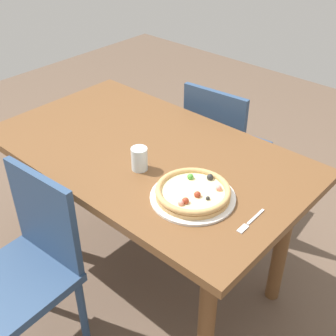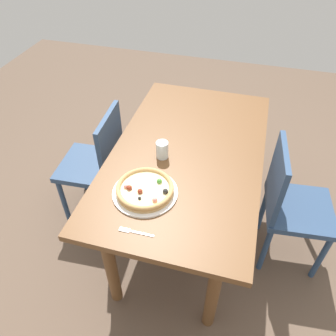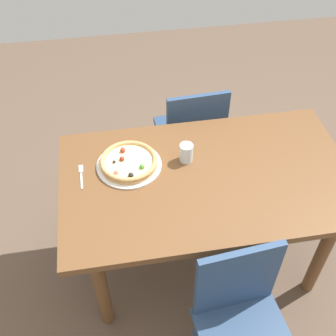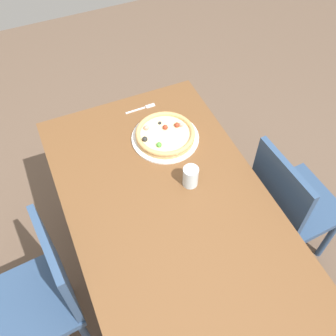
{
  "view_description": "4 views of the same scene",
  "coord_description": "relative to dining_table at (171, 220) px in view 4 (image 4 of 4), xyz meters",
  "views": [
    {
      "loc": [
        -1.21,
        1.2,
        1.83
      ],
      "look_at": [
        -0.19,
        0.07,
        0.79
      ],
      "focal_mm": 46.82,
      "sensor_mm": 36.0,
      "label": 1
    },
    {
      "loc": [
        -1.45,
        -0.28,
        2.0
      ],
      "look_at": [
        -0.19,
        0.07,
        0.79
      ],
      "focal_mm": 35.07,
      "sensor_mm": 36.0,
      "label": 2
    },
    {
      "loc": [
        -0.44,
        -1.4,
        2.31
      ],
      "look_at": [
        -0.19,
        0.07,
        0.79
      ],
      "focal_mm": 45.09,
      "sensor_mm": 36.0,
      "label": 3
    },
    {
      "loc": [
        0.83,
        -0.38,
        2.22
      ],
      "look_at": [
        -0.19,
        0.07,
        0.79
      ],
      "focal_mm": 42.09,
      "sensor_mm": 36.0,
      "label": 4
    }
  ],
  "objects": [
    {
      "name": "plate",
      "position": [
        -0.38,
        0.14,
        0.11
      ],
      "size": [
        0.33,
        0.33,
        0.01
      ],
      "primitive_type": "cylinder",
      "color": "white",
      "rests_on": "dining_table"
    },
    {
      "name": "chair_near",
      "position": [
        0.02,
        -0.65,
        -0.18
      ],
      "size": [
        0.44,
        0.44,
        0.88
      ],
      "rotation": [
        0.0,
        0.0,
        3.24
      ],
      "color": "navy",
      "rests_on": "ground"
    },
    {
      "name": "pizza",
      "position": [
        -0.38,
        0.14,
        0.14
      ],
      "size": [
        0.29,
        0.29,
        0.05
      ],
      "color": "tan",
      "rests_on": "plate"
    },
    {
      "name": "dining_table",
      "position": [
        0.0,
        0.0,
        0.0
      ],
      "size": [
        1.48,
        0.87,
        0.77
      ],
      "color": "brown",
      "rests_on": "ground"
    },
    {
      "name": "chair_far",
      "position": [
        0.06,
        0.65,
        -0.18
      ],
      "size": [
        0.42,
        0.42,
        0.88
      ],
      "rotation": [
        0.0,
        0.0,
        0.06
      ],
      "color": "navy",
      "rests_on": "ground"
    },
    {
      "name": "ground_plane",
      "position": [
        0.0,
        0.0,
        -0.67
      ],
      "size": [
        6.0,
        6.0,
        0.0
      ],
      "primitive_type": "plane",
      "color": "brown"
    },
    {
      "name": "drinking_glass",
      "position": [
        -0.09,
        0.13,
        0.16
      ],
      "size": [
        0.07,
        0.07,
        0.1
      ],
      "primitive_type": "cylinder",
      "color": "silver",
      "rests_on": "dining_table"
    },
    {
      "name": "fork",
      "position": [
        -0.63,
        0.11,
        0.11
      ],
      "size": [
        0.02,
        0.17,
        0.0
      ],
      "rotation": [
        0.0,
        0.0,
        1.59
      ],
      "color": "silver",
      "rests_on": "dining_table"
    }
  ]
}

